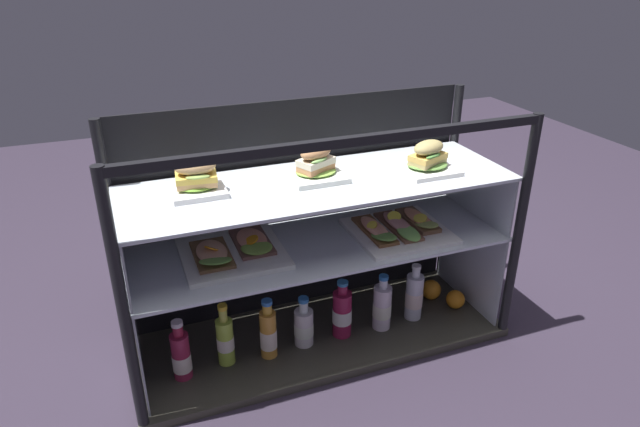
# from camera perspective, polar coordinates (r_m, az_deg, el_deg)

# --- Properties ---
(ground_plane) EXTENTS (6.00, 6.00, 0.02)m
(ground_plane) POSITION_cam_1_polar(r_m,az_deg,el_deg) (2.20, 0.00, -12.90)
(ground_plane) COLOR #312938
(ground_plane) RESTS_ON ground
(case_base_deck) EXTENTS (1.37, 0.48, 0.03)m
(case_base_deck) POSITION_cam_1_polar(r_m,az_deg,el_deg) (2.19, 0.00, -12.37)
(case_base_deck) COLOR #3A382E
(case_base_deck) RESTS_ON ground
(case_frame) EXTENTS (1.37, 0.48, 0.88)m
(case_frame) POSITION_cam_1_polar(r_m,az_deg,el_deg) (2.05, -1.32, 0.08)
(case_frame) COLOR black
(case_frame) RESTS_ON ground
(riser_lower_tier) EXTENTS (1.31, 0.41, 0.38)m
(riser_lower_tier) POSITION_cam_1_polar(r_m,az_deg,el_deg) (2.07, 0.00, -7.92)
(riser_lower_tier) COLOR silver
(riser_lower_tier) RESTS_ON case_base_deck
(shelf_lower_glass) EXTENTS (1.32, 0.43, 0.01)m
(shelf_lower_glass) POSITION_cam_1_polar(r_m,az_deg,el_deg) (1.97, 0.00, -3.21)
(shelf_lower_glass) COLOR silver
(shelf_lower_glass) RESTS_ON riser_lower_tier
(riser_upper_tier) EXTENTS (1.31, 0.41, 0.22)m
(riser_upper_tier) POSITION_cam_1_polar(r_m,az_deg,el_deg) (1.92, 0.00, -0.15)
(riser_upper_tier) COLOR silver
(riser_upper_tier) RESTS_ON shelf_lower_glass
(shelf_upper_glass) EXTENTS (1.32, 0.43, 0.01)m
(shelf_upper_glass) POSITION_cam_1_polar(r_m,az_deg,el_deg) (1.87, 0.00, 3.08)
(shelf_upper_glass) COLOR silver
(shelf_upper_glass) RESTS_ON riser_upper_tier
(plated_roll_sandwich_mid_left) EXTENTS (0.17, 0.17, 0.11)m
(plated_roll_sandwich_mid_left) POSITION_cam_1_polar(r_m,az_deg,el_deg) (1.81, -12.50, 3.46)
(plated_roll_sandwich_mid_left) COLOR white
(plated_roll_sandwich_mid_left) RESTS_ON shelf_upper_glass
(plated_roll_sandwich_center) EXTENTS (0.18, 0.18, 0.11)m
(plated_roll_sandwich_center) POSITION_cam_1_polar(r_m,az_deg,el_deg) (1.89, -0.34, 4.83)
(plated_roll_sandwich_center) COLOR white
(plated_roll_sandwich_center) RESTS_ON shelf_upper_glass
(plated_roll_sandwich_far_left) EXTENTS (0.18, 0.18, 0.11)m
(plated_roll_sandwich_far_left) POSITION_cam_1_polar(r_m,az_deg,el_deg) (1.98, 10.93, 5.40)
(plated_roll_sandwich_far_left) COLOR white
(plated_roll_sandwich_far_left) RESTS_ON shelf_upper_glass
(open_sandwich_tray_left_of_center) EXTENTS (0.34, 0.32, 0.06)m
(open_sandwich_tray_left_of_center) POSITION_cam_1_polar(r_m,az_deg,el_deg) (1.90, -8.85, -3.84)
(open_sandwich_tray_left_of_center) COLOR white
(open_sandwich_tray_left_of_center) RESTS_ON shelf_lower_glass
(open_sandwich_tray_mid_left) EXTENTS (0.34, 0.32, 0.06)m
(open_sandwich_tray_mid_left) POSITION_cam_1_polar(r_m,az_deg,el_deg) (2.05, 8.05, -1.51)
(open_sandwich_tray_mid_left) COLOR white
(open_sandwich_tray_mid_left) RESTS_ON shelf_lower_glass
(juice_bottle_front_fourth) EXTENTS (0.06, 0.06, 0.23)m
(juice_bottle_front_fourth) POSITION_cam_1_polar(r_m,az_deg,el_deg) (1.99, -13.98, -13.89)
(juice_bottle_front_fourth) COLOR #9B2445
(juice_bottle_front_fourth) RESTS_ON case_base_deck
(juice_bottle_front_second) EXTENTS (0.06, 0.06, 0.24)m
(juice_bottle_front_second) POSITION_cam_1_polar(r_m,az_deg,el_deg) (2.02, -9.64, -12.59)
(juice_bottle_front_second) COLOR #B1D845
(juice_bottle_front_second) RESTS_ON case_base_deck
(juice_bottle_front_left_end) EXTENTS (0.06, 0.06, 0.23)m
(juice_bottle_front_left_end) POSITION_cam_1_polar(r_m,az_deg,el_deg) (2.03, -5.29, -12.10)
(juice_bottle_front_left_end) COLOR gold
(juice_bottle_front_left_end) RESTS_ON case_base_deck
(juice_bottle_back_center) EXTENTS (0.07, 0.07, 0.20)m
(juice_bottle_back_center) POSITION_cam_1_polar(r_m,az_deg,el_deg) (2.08, -1.67, -11.42)
(juice_bottle_back_center) COLOR white
(juice_bottle_back_center) RESTS_ON case_base_deck
(juice_bottle_tucked_behind) EXTENTS (0.07, 0.07, 0.23)m
(juice_bottle_tucked_behind) POSITION_cam_1_polar(r_m,az_deg,el_deg) (2.12, 2.27, -10.09)
(juice_bottle_tucked_behind) COLOR maroon
(juice_bottle_tucked_behind) RESTS_ON case_base_deck
(juice_bottle_front_middle) EXTENTS (0.07, 0.07, 0.23)m
(juice_bottle_front_middle) POSITION_cam_1_polar(r_m,az_deg,el_deg) (2.17, 6.35, -9.43)
(juice_bottle_front_middle) COLOR white
(juice_bottle_front_middle) RESTS_ON case_base_deck
(juice_bottle_front_right_end) EXTENTS (0.07, 0.07, 0.24)m
(juice_bottle_front_right_end) POSITION_cam_1_polar(r_m,az_deg,el_deg) (2.24, 9.57, -8.31)
(juice_bottle_front_right_end) COLOR silver
(juice_bottle_front_right_end) RESTS_ON case_base_deck
(orange_fruit_beside_bottles) EXTENTS (0.08, 0.08, 0.08)m
(orange_fruit_beside_bottles) POSITION_cam_1_polar(r_m,az_deg,el_deg) (2.39, 11.27, -7.63)
(orange_fruit_beside_bottles) COLOR orange
(orange_fruit_beside_bottles) RESTS_ON case_base_deck
(orange_fruit_near_left_post) EXTENTS (0.08, 0.08, 0.08)m
(orange_fruit_near_left_post) POSITION_cam_1_polar(r_m,az_deg,el_deg) (2.36, 13.65, -8.50)
(orange_fruit_near_left_post) COLOR orange
(orange_fruit_near_left_post) RESTS_ON case_base_deck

